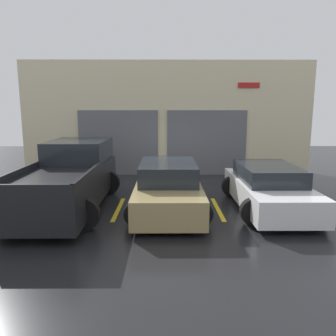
% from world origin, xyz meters
% --- Properties ---
extents(ground_plane, '(28.00, 28.00, 0.00)m').
position_xyz_m(ground_plane, '(0.00, 0.00, 0.00)').
color(ground_plane, black).
extents(shophouse_building, '(12.34, 0.68, 4.81)m').
position_xyz_m(shophouse_building, '(-0.01, 3.29, 2.36)').
color(shophouse_building, beige).
rests_on(shophouse_building, ground).
extents(pickup_truck, '(2.47, 5.36, 1.83)m').
position_xyz_m(pickup_truck, '(-2.84, -1.71, 0.86)').
color(pickup_truck, black).
rests_on(pickup_truck, ground).
extents(sedan_white, '(2.18, 4.23, 1.25)m').
position_xyz_m(sedan_white, '(2.84, -1.99, 0.60)').
color(sedan_white, white).
rests_on(sedan_white, ground).
extents(sedan_side, '(2.16, 4.43, 1.35)m').
position_xyz_m(sedan_side, '(0.00, -1.99, 0.63)').
color(sedan_side, '#9E8956').
rests_on(sedan_side, ground).
extents(parking_stripe_far_left, '(0.12, 2.20, 0.01)m').
position_xyz_m(parking_stripe_far_left, '(-4.26, -2.02, 0.00)').
color(parking_stripe_far_left, gold).
rests_on(parking_stripe_far_left, ground).
extents(parking_stripe_left, '(0.12, 2.20, 0.01)m').
position_xyz_m(parking_stripe_left, '(-1.42, -2.02, 0.00)').
color(parking_stripe_left, gold).
rests_on(parking_stripe_left, ground).
extents(parking_stripe_centre, '(0.12, 2.20, 0.01)m').
position_xyz_m(parking_stripe_centre, '(1.42, -2.02, 0.00)').
color(parking_stripe_centre, gold).
rests_on(parking_stripe_centre, ground).
extents(parking_stripe_right, '(0.12, 2.20, 0.01)m').
position_xyz_m(parking_stripe_right, '(4.26, -2.02, 0.00)').
color(parking_stripe_right, gold).
rests_on(parking_stripe_right, ground).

